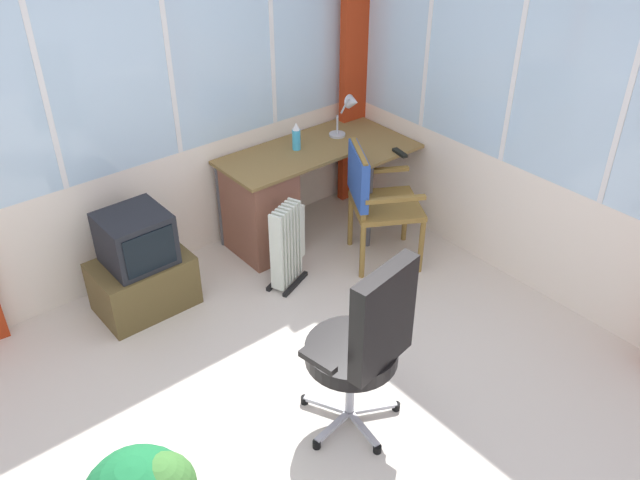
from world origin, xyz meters
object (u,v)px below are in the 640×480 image
Objects in this scene: office_chair at (365,340)px; tv_on_stand at (141,268)px; space_heater at (288,244)px; tv_remote at (400,153)px; spray_bottle at (296,137)px; wooden_armchair at (371,192)px; desk_lamp at (349,110)px; desk at (268,202)px.

office_chair is 1.52× the size of tv_on_stand.
tv_remote is at bearing -2.93° from space_heater.
tv_remote is at bearing 40.08° from office_chair.
tv_remote is at bearing -12.95° from tv_on_stand.
spray_bottle is 0.72m from wooden_armchair.
wooden_armchair is at bearing -19.31° from tv_on_stand.
desk_lamp is at bearing -7.33° from spray_bottle.
office_chair is at bearing -75.91° from tv_on_stand.
tv_on_stand is (-1.89, -0.05, -0.62)m from desk_lamp.
desk reaches higher than space_heater.
office_chair is at bearing -133.96° from wooden_armchair.
spray_bottle is at bearing 103.85° from wooden_armchair.
desk_lamp is 0.37× the size of wooden_armchair.
office_chair is at bearing -129.18° from desk_lamp.
desk is at bearing 160.65° from tv_remote.
desk is at bearing 3.43° from tv_on_stand.
tv_remote reaches higher than space_heater.
desk_lamp is 0.54m from tv_remote.
office_chair is (-1.46, -1.79, -0.31)m from desk_lamp.
desk_lamp is 0.77m from wooden_armchair.
spray_bottle is 0.29× the size of tv_on_stand.
office_chair is 1.76× the size of space_heater.
desk is 2.25× the size of space_heater.
spray_bottle is 0.19× the size of office_chair.
spray_bottle is at bearing 4.36° from tv_on_stand.
tv_on_stand is at bearing 156.96° from space_heater.
desk_lamp reaches higher than desk.
spray_bottle is 2.10m from office_chair.
spray_bottle is 0.86m from space_heater.
tv_on_stand is 1.16× the size of space_heater.
wooden_armchair reaches higher than space_heater.
wooden_armchair is (0.48, -0.62, 0.19)m from desk.
space_heater is (-1.03, 0.05, -0.42)m from tv_remote.
desk is 1.10m from tv_on_stand.
desk_lamp reaches higher than wooden_armchair.
office_chair is (-1.14, -1.19, 0.05)m from wooden_armchair.
spray_bottle reaches higher than wooden_armchair.
tv_on_stand is at bearing -176.57° from desk.
office_chair is at bearing -117.95° from spray_bottle.
desk_lamp is at bearing 109.94° from tv_remote.
desk is at bearing 69.81° from office_chair.
spray_bottle is at bearing 7.59° from desk.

